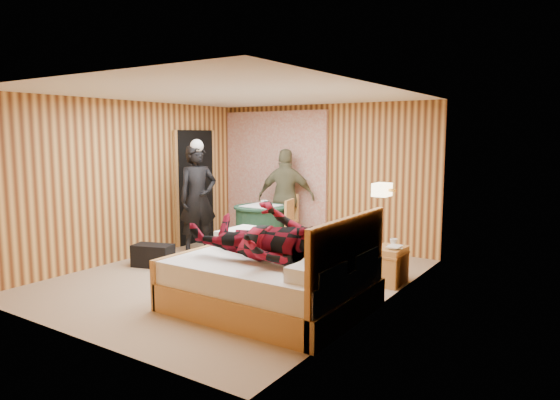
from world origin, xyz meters
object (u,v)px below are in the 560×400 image
Objects in this scene: wall_lamp at (382,190)px; woman_standing at (198,199)px; chair_far at (285,216)px; chair_near at (283,223)px; nightstand at (389,265)px; man_on_bed at (264,225)px; bed at (274,279)px; duffel_bag at (153,256)px; man_at_table at (286,197)px; round_table at (261,229)px.

wall_lamp is 0.14× the size of woman_standing.
chair_far reaches higher than chair_near.
nightstand is 2.72m from chair_far.
nightstand is 0.29× the size of man_on_bed.
nightstand is at bearing -27.24° from chair_far.
chair_near is at bearing 120.83° from bed.
man_at_table is at bearing 52.47° from duffel_bag.
round_table reaches higher than duffel_bag.
round_table is 0.40m from chair_near.
wall_lamp is at bearing 124.62° from man_at_table.
duffel_bag is (-2.53, 0.49, -0.16)m from bed.
bed is 3.58× the size of duffel_bag.
duffel_bag is at bearing 164.36° from man_on_bed.
round_table is at bearing 168.99° from nightstand.
man_at_table is at bearing -10.01° from woman_standing.
man_at_table is 0.97× the size of man_on_bed.
bed is 2.28× the size of chair_near.
woman_standing reaches higher than round_table.
woman_standing is at bearing 74.54° from duffel_bag.
woman_standing is at bearing 149.28° from bed.
wall_lamp reaches higher than bed.
wall_lamp reaches higher than round_table.
chair_far is (-2.42, 1.19, 0.28)m from nightstand.
man_on_bed is (2.56, -0.72, 0.83)m from duffel_bag.
duffel_bag is at bearing -161.30° from nightstand.
bed reaches higher than duffel_bag.
man_on_bed reaches higher than chair_near.
man_on_bed reaches higher than bed.
chair_near is (0.36, 0.11, 0.13)m from round_table.
round_table is 0.99× the size of chair_near.
chair_far is at bearing 120.83° from bed.
chair_near is at bearing 17.68° from round_table.
wall_lamp reaches higher than duffel_bag.
man_at_table reaches higher than chair_near.
bed reaches higher than chair_near.
man_at_table reaches higher than wall_lamp.
round_table is (-2.47, 0.90, -0.89)m from wall_lamp.
round_table is 0.53× the size of man_at_table.
man_on_bed reaches higher than wall_lamp.
woman_standing is at bearing -126.44° from chair_far.
nightstand is at bearing 95.75° from wall_lamp.
woman_standing reaches higher than bed.
man_on_bed reaches higher than woman_standing.
nightstand is 0.56× the size of round_table.
round_table is at bearing 44.05° from duffel_bag.
round_table is 0.98× the size of chair_far.
man_at_table is at bearing 118.91° from man_on_bed.
woman_standing reaches higher than chair_near.
woman_standing is (-1.26, -0.66, 0.37)m from chair_near.
chair_far is 1.58× the size of duffel_bag.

